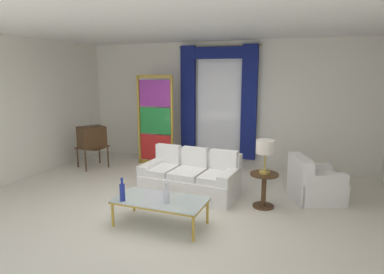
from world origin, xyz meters
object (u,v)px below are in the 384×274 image
at_px(couch_white_long, 192,178).
at_px(vintage_tv, 92,138).
at_px(table_lamp_brass, 266,148).
at_px(stained_glass_divider, 155,123).
at_px(coffee_table, 160,201).
at_px(peacock_figurine, 161,160).
at_px(bottle_blue_decanter, 122,191).
at_px(bottle_crystal_tall, 167,195).
at_px(armchair_white, 313,184).
at_px(round_side_table, 264,187).

relative_size(couch_white_long, vintage_tv, 1.34).
bearing_deg(table_lamp_brass, stained_glass_divider, 149.06).
bearing_deg(coffee_table, peacock_figurine, 115.80).
distance_m(vintage_tv, peacock_figurine, 1.75).
height_order(bottle_blue_decanter, vintage_tv, vintage_tv).
relative_size(couch_white_long, peacock_figurine, 3.01).
xyz_separation_m(couch_white_long, peacock_figurine, (-1.26, 1.28, -0.08)).
bearing_deg(stained_glass_divider, couch_white_long, -45.59).
height_order(stained_glass_divider, table_lamp_brass, stained_glass_divider).
bearing_deg(peacock_figurine, couch_white_long, -45.57).
bearing_deg(bottle_crystal_tall, stained_glass_divider, 119.50).
height_order(stained_glass_divider, peacock_figurine, stained_glass_divider).
bearing_deg(bottle_crystal_tall, peacock_figurine, 117.49).
bearing_deg(table_lamp_brass, armchair_white, 39.67).
xyz_separation_m(couch_white_long, armchair_white, (2.15, 0.48, -0.02)).
relative_size(stained_glass_divider, round_side_table, 3.70).
distance_m(armchair_white, stained_glass_divider, 3.96).
distance_m(bottle_blue_decanter, armchair_white, 3.38).
distance_m(bottle_blue_decanter, table_lamp_brass, 2.41).
bearing_deg(coffee_table, stained_glass_divider, 118.10).
distance_m(couch_white_long, bottle_blue_decanter, 1.75).
height_order(couch_white_long, peacock_figurine, couch_white_long).
distance_m(bottle_blue_decanter, bottle_crystal_tall, 0.66).
bearing_deg(round_side_table, vintage_tv, 166.80).
xyz_separation_m(bottle_crystal_tall, vintage_tv, (-3.07, 2.34, 0.20)).
bearing_deg(bottle_blue_decanter, vintage_tv, 134.17).
bearing_deg(table_lamp_brass, coffee_table, -136.75).
bearing_deg(armchair_white, bottle_crystal_tall, -134.60).
bearing_deg(bottle_crystal_tall, bottle_blue_decanter, -165.52).
xyz_separation_m(armchair_white, round_side_table, (-0.78, -0.64, 0.07)).
height_order(vintage_tv, round_side_table, vintage_tv).
xyz_separation_m(stained_glass_divider, peacock_figurine, (0.30, -0.31, -0.84)).
distance_m(bottle_crystal_tall, stained_glass_divider, 3.61).
bearing_deg(round_side_table, peacock_figurine, 151.16).
relative_size(bottle_crystal_tall, vintage_tv, 0.23).
bearing_deg(armchair_white, round_side_table, -140.33).
bearing_deg(couch_white_long, stained_glass_divider, 134.41).
relative_size(coffee_table, stained_glass_divider, 0.62).
bearing_deg(armchair_white, peacock_figurine, 166.68).
relative_size(bottle_blue_decanter, vintage_tv, 0.26).
bearing_deg(stained_glass_divider, bottle_blue_decanter, -71.08).
distance_m(couch_white_long, coffee_table, 1.42).
relative_size(bottle_blue_decanter, table_lamp_brass, 0.62).
xyz_separation_m(couch_white_long, bottle_blue_decanter, (-0.44, -1.68, 0.25)).
relative_size(armchair_white, round_side_table, 1.79).
height_order(coffee_table, table_lamp_brass, table_lamp_brass).
bearing_deg(table_lamp_brass, bottle_crystal_tall, -131.37).
height_order(coffee_table, armchair_white, armchair_white).
xyz_separation_m(bottle_blue_decanter, stained_glass_divider, (-1.12, 3.27, 0.50)).
distance_m(coffee_table, stained_glass_divider, 3.48).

